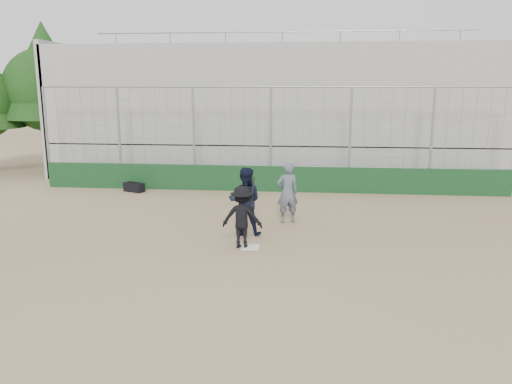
# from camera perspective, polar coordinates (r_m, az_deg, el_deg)

# --- Properties ---
(ground) EXTENTS (90.00, 90.00, 0.00)m
(ground) POSITION_cam_1_polar(r_m,az_deg,el_deg) (12.80, -0.63, -6.35)
(ground) COLOR olive
(ground) RESTS_ON ground
(home_plate) EXTENTS (0.44, 0.44, 0.02)m
(home_plate) POSITION_cam_1_polar(r_m,az_deg,el_deg) (12.80, -0.63, -6.30)
(home_plate) COLOR white
(home_plate) RESTS_ON ground
(backstop) EXTENTS (18.10, 0.25, 4.04)m
(backstop) POSITION_cam_1_polar(r_m,az_deg,el_deg) (19.37, 1.67, 2.88)
(backstop) COLOR #103417
(backstop) RESTS_ON ground
(bleachers) EXTENTS (20.25, 6.70, 6.98)m
(bleachers) POSITION_cam_1_polar(r_m,az_deg,el_deg) (24.09, 2.55, 9.38)
(bleachers) COLOR gray
(bleachers) RESTS_ON ground
(tree_left) EXTENTS (4.48, 4.48, 7.00)m
(tree_left) POSITION_cam_1_polar(r_m,az_deg,el_deg) (26.18, -22.93, 11.88)
(tree_left) COLOR #351F13
(tree_left) RESTS_ON ground
(batter_at_plate) EXTENTS (1.05, 0.76, 1.76)m
(batter_at_plate) POSITION_cam_1_polar(r_m,az_deg,el_deg) (12.61, -1.60, -2.86)
(batter_at_plate) COLOR black
(batter_at_plate) RESTS_ON ground
(catcher_crouched) EXTENTS (0.93, 0.73, 1.26)m
(catcher_crouched) POSITION_cam_1_polar(r_m,az_deg,el_deg) (13.71, -1.26, -2.35)
(catcher_crouched) COLOR black
(catcher_crouched) RESTS_ON ground
(umpire) EXTENTS (0.79, 0.66, 1.65)m
(umpire) POSITION_cam_1_polar(r_m,az_deg,el_deg) (14.92, 3.61, -0.41)
(umpire) COLOR #515967
(umpire) RESTS_ON ground
(equipment_bag) EXTENTS (0.90, 0.66, 0.39)m
(equipment_bag) POSITION_cam_1_polar(r_m,az_deg,el_deg) (19.96, -13.76, 0.54)
(equipment_bag) COLOR black
(equipment_bag) RESTS_ON ground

